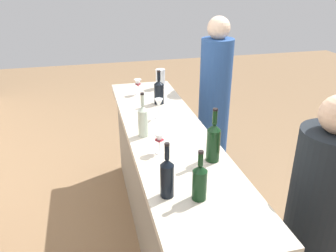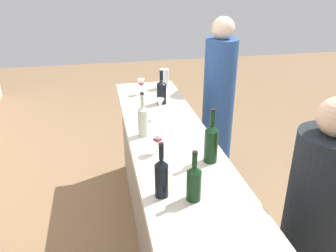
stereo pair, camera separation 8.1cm
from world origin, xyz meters
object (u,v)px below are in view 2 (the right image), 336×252
person_left_guest (313,226)px  wine_glass_near_left (160,104)px  wine_bottle_second_right_clear_pale (143,120)px  wine_glass_near_center (141,83)px  wine_bottle_leftmost_dark_green (194,182)px  wine_glass_near_right (158,139)px  person_center_guest (218,105)px  water_pitcher (164,79)px  wine_bottle_center_dark_green (211,142)px  wine_bottle_rightmost_near_black (161,91)px  wine_bottle_second_left_near_black (161,176)px

person_left_guest → wine_glass_near_left: bearing=-66.3°
wine_bottle_second_right_clear_pale → wine_glass_near_center: wine_bottle_second_right_clear_pale is taller
wine_bottle_leftmost_dark_green → person_left_guest: (-0.02, -0.72, -0.39)m
wine_glass_near_right → person_center_guest: bearing=-35.0°
water_pitcher → person_left_guest: size_ratio=0.13×
water_pitcher → wine_bottle_center_dark_green: bearing=179.9°
wine_bottle_second_right_clear_pale → person_center_guest: (0.94, -0.89, -0.31)m
wine_bottle_leftmost_dark_green → wine_bottle_second_right_clear_pale: wine_bottle_second_right_clear_pale is taller
wine_bottle_leftmost_dark_green → wine_bottle_rightmost_near_black: bearing=-4.0°
wine_glass_near_right → water_pitcher: bearing=-13.0°
wine_glass_near_left → wine_bottle_rightmost_near_black: bearing=-12.6°
wine_bottle_leftmost_dark_green → wine_bottle_second_right_clear_pale: (0.78, 0.15, 0.02)m
wine_bottle_second_right_clear_pale → person_left_guest: 1.25m
wine_bottle_center_dark_green → person_left_guest: bearing=-124.7°
person_left_guest → water_pitcher: bearing=-83.2°
wine_glass_near_left → wine_glass_near_right: size_ratio=1.15×
water_pitcher → person_left_guest: bearing=-164.0°
wine_bottle_center_dark_green → wine_glass_near_right: 0.34m
wine_bottle_leftmost_dark_green → wine_bottle_rightmost_near_black: 1.38m
wine_bottle_leftmost_dark_green → person_center_guest: bearing=-23.6°
wine_bottle_second_left_near_black → water_pitcher: 1.77m
wine_bottle_second_right_clear_pale → water_pitcher: 1.08m
wine_glass_near_center → wine_glass_near_right: 1.14m
wine_bottle_leftmost_dark_green → wine_bottle_rightmost_near_black: (1.38, -0.10, 0.01)m
wine_glass_near_center → person_left_guest: bearing=-155.5°
wine_glass_near_center → wine_glass_near_right: (-1.14, 0.05, -0.01)m
wine_bottle_rightmost_near_black → person_center_guest: person_center_guest is taller
wine_bottle_leftmost_dark_green → person_left_guest: size_ratio=0.19×
wine_bottle_leftmost_dark_green → wine_glass_near_center: bearing=1.4°
wine_glass_near_right → person_center_guest: size_ratio=0.08×
wine_bottle_second_left_near_black → water_pitcher: wine_bottle_second_left_near_black is taller
wine_glass_near_right → person_center_guest: 1.49m
wine_bottle_second_left_near_black → wine_bottle_center_dark_green: (0.28, -0.35, 0.01)m
wine_bottle_center_dark_green → water_pitcher: (1.45, -0.00, -0.04)m
wine_bottle_second_right_clear_pale → person_left_guest: (-0.80, -0.87, -0.41)m
wine_bottle_rightmost_near_black → wine_glass_near_right: wine_bottle_rightmost_near_black is taller
wine_bottle_second_right_clear_pale → wine_glass_near_right: (-0.26, -0.06, -0.03)m
wine_bottle_second_right_clear_pale → wine_bottle_center_dark_green: bearing=-141.2°
wine_bottle_rightmost_near_black → person_center_guest: bearing=-62.5°
wine_bottle_leftmost_dark_green → person_center_guest: person_center_guest is taller
wine_bottle_second_left_near_black → wine_bottle_rightmost_near_black: (1.31, -0.25, -0.00)m
water_pitcher → person_center_guest: bearing=-98.6°
wine_bottle_second_left_near_black → person_center_guest: (1.65, -0.90, -0.30)m
person_left_guest → wine_bottle_center_dark_green: bearing=-43.9°
wine_bottle_leftmost_dark_green → person_center_guest: (1.71, -0.75, -0.29)m
wine_bottle_second_left_near_black → wine_glass_near_right: wine_bottle_second_left_near_black is taller
wine_bottle_center_dark_green → wine_bottle_second_right_clear_pale: size_ratio=1.07×
wine_glass_near_left → wine_bottle_center_dark_green: bearing=-166.3°
wine_bottle_second_left_near_black → wine_bottle_center_dark_green: size_ratio=0.90×
wine_glass_near_left → wine_bottle_second_left_near_black: bearing=169.9°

